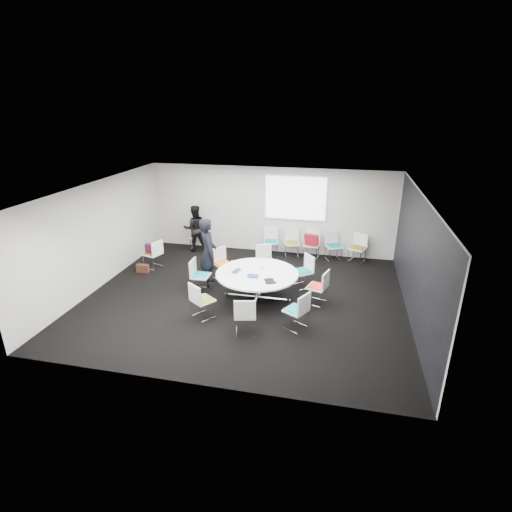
% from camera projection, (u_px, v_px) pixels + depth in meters
% --- Properties ---
extents(room_shell, '(8.08, 7.08, 2.88)m').
position_uv_depth(room_shell, '(248.00, 246.00, 9.77)').
color(room_shell, black).
rests_on(room_shell, ground).
extents(conference_table, '(2.05, 2.05, 0.73)m').
position_uv_depth(conference_table, '(257.00, 280.00, 10.00)').
color(conference_table, silver).
rests_on(conference_table, ground).
extents(projection_screen, '(1.90, 0.03, 1.35)m').
position_uv_depth(projection_screen, '(295.00, 198.00, 12.61)').
color(projection_screen, white).
rests_on(projection_screen, room_shell).
extents(chair_ring_a, '(0.56, 0.57, 0.88)m').
position_uv_depth(chair_ring_a, '(317.00, 293.00, 9.88)').
color(chair_ring_a, silver).
rests_on(chair_ring_a, ground).
extents(chair_ring_b, '(0.64, 0.64, 0.88)m').
position_uv_depth(chair_ring_b, '(303.00, 277.00, 10.78)').
color(chair_ring_b, silver).
rests_on(chair_ring_b, ground).
extents(chair_ring_c, '(0.60, 0.60, 0.88)m').
position_uv_depth(chair_ring_c, '(265.00, 266.00, 11.51)').
color(chair_ring_c, silver).
rests_on(chair_ring_c, ground).
extents(chair_ring_d, '(0.64, 0.64, 0.88)m').
position_uv_depth(chair_ring_d, '(223.00, 269.00, 11.28)').
color(chair_ring_d, silver).
rests_on(chair_ring_d, ground).
extents(chair_ring_e, '(0.45, 0.47, 0.88)m').
position_uv_depth(chair_ring_e, '(201.00, 282.00, 10.52)').
color(chair_ring_e, silver).
rests_on(chair_ring_e, ground).
extents(chair_ring_f, '(0.63, 0.63, 0.88)m').
position_uv_depth(chair_ring_f, '(203.00, 307.00, 9.24)').
color(chair_ring_f, silver).
rests_on(chair_ring_f, ground).
extents(chair_ring_g, '(0.55, 0.54, 0.88)m').
position_uv_depth(chair_ring_g, '(245.00, 322.00, 8.61)').
color(chair_ring_g, silver).
rests_on(chair_ring_g, ground).
extents(chair_ring_h, '(0.61, 0.62, 0.88)m').
position_uv_depth(chair_ring_h, '(296.00, 317.00, 8.79)').
color(chair_ring_h, silver).
rests_on(chair_ring_h, ground).
extents(chair_back_a, '(0.53, 0.52, 0.88)m').
position_uv_depth(chair_back_a, '(271.00, 247.00, 13.06)').
color(chair_back_a, silver).
rests_on(chair_back_a, ground).
extents(chair_back_b, '(0.56, 0.55, 0.88)m').
position_uv_depth(chair_back_b, '(292.00, 248.00, 12.92)').
color(chair_back_b, silver).
rests_on(chair_back_b, ground).
extents(chair_back_c, '(0.50, 0.49, 0.88)m').
position_uv_depth(chair_back_c, '(311.00, 250.00, 12.79)').
color(chair_back_c, silver).
rests_on(chair_back_c, ground).
extents(chair_back_d, '(0.60, 0.60, 0.88)m').
position_uv_depth(chair_back_d, '(333.00, 251.00, 12.65)').
color(chair_back_d, silver).
rests_on(chair_back_d, ground).
extents(chair_back_e, '(0.60, 0.60, 0.88)m').
position_uv_depth(chair_back_e, '(357.00, 253.00, 12.48)').
color(chair_back_e, silver).
rests_on(chair_back_e, ground).
extents(chair_spare_left, '(0.57, 0.57, 0.88)m').
position_uv_depth(chair_spare_left, '(154.00, 259.00, 12.02)').
color(chair_spare_left, silver).
rests_on(chair_spare_left, ground).
extents(chair_person_back, '(0.55, 0.54, 0.88)m').
position_uv_depth(chair_person_back, '(197.00, 241.00, 13.57)').
color(chair_person_back, silver).
rests_on(chair_person_back, ground).
extents(person_main, '(0.69, 0.81, 1.87)m').
position_uv_depth(person_main, '(208.00, 252.00, 10.71)').
color(person_main, black).
rests_on(person_main, ground).
extents(person_back, '(0.93, 0.85, 1.56)m').
position_uv_depth(person_back, '(195.00, 228.00, 13.24)').
color(person_back, black).
rests_on(person_back, ground).
extents(laptop, '(0.28, 0.37, 0.03)m').
position_uv_depth(laptop, '(238.00, 271.00, 9.99)').
color(laptop, '#333338').
rests_on(laptop, conference_table).
extents(laptop_lid, '(0.06, 0.30, 0.22)m').
position_uv_depth(laptop_lid, '(232.00, 266.00, 9.98)').
color(laptop_lid, silver).
rests_on(laptop_lid, conference_table).
extents(notebook_black, '(0.31, 0.36, 0.02)m').
position_uv_depth(notebook_black, '(270.00, 281.00, 9.44)').
color(notebook_black, black).
rests_on(notebook_black, conference_table).
extents(tablet_folio, '(0.26, 0.21, 0.03)m').
position_uv_depth(tablet_folio, '(253.00, 276.00, 9.71)').
color(tablet_folio, navy).
rests_on(tablet_folio, conference_table).
extents(papers_right, '(0.36, 0.36, 0.00)m').
position_uv_depth(papers_right, '(281.00, 270.00, 10.09)').
color(papers_right, white).
rests_on(papers_right, conference_table).
extents(papers_front, '(0.31, 0.22, 0.00)m').
position_uv_depth(papers_front, '(284.00, 276.00, 9.74)').
color(papers_front, silver).
rests_on(papers_front, conference_table).
extents(cup, '(0.08, 0.08, 0.09)m').
position_uv_depth(cup, '(262.00, 268.00, 10.09)').
color(cup, white).
rests_on(cup, conference_table).
extents(phone, '(0.15, 0.10, 0.01)m').
position_uv_depth(phone, '(274.00, 282.00, 9.40)').
color(phone, black).
rests_on(phone, conference_table).
extents(maroon_bag, '(0.42, 0.21, 0.28)m').
position_uv_depth(maroon_bag, '(152.00, 248.00, 11.90)').
color(maroon_bag, '#431225').
rests_on(maroon_bag, chair_spare_left).
extents(brown_bag, '(0.36, 0.16, 0.24)m').
position_uv_depth(brown_bag, '(143.00, 268.00, 11.75)').
color(brown_bag, '#412015').
rests_on(brown_bag, ground).
extents(red_jacket, '(0.47, 0.28, 0.36)m').
position_uv_depth(red_jacket, '(311.00, 239.00, 12.43)').
color(red_jacket, '#A71423').
rests_on(red_jacket, chair_back_c).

